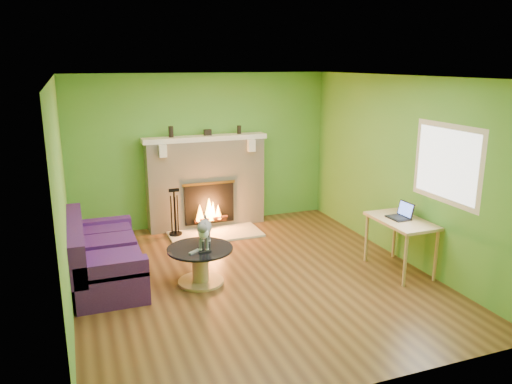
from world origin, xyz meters
The scene contains 22 objects.
floor centered at (0.00, 0.00, 0.00)m, with size 5.00×5.00×0.00m, color #523017.
ceiling centered at (0.00, 0.00, 2.60)m, with size 5.00×5.00×0.00m, color white.
wall_back centered at (0.00, 2.50, 1.30)m, with size 5.00×5.00×0.00m, color #519932.
wall_front centered at (0.00, -2.50, 1.30)m, with size 5.00×5.00×0.00m, color #519932.
wall_left centered at (-2.25, 0.00, 1.30)m, with size 5.00×5.00×0.00m, color #519932.
wall_right centered at (2.25, 0.00, 1.30)m, with size 5.00×5.00×0.00m, color #519932.
window_frame centered at (2.24, -0.90, 1.55)m, with size 1.20×1.20×0.00m, color silver.
window_pane centered at (2.23, -0.90, 1.55)m, with size 1.06×1.06×0.00m, color white.
fireplace centered at (0.00, 2.32, 0.77)m, with size 2.10×0.46×1.58m.
hearth centered at (0.00, 1.80, 0.01)m, with size 1.50×0.75×0.03m, color beige.
mantel centered at (0.00, 2.30, 1.54)m, with size 2.10×0.28×0.08m, color white.
sofa centered at (-1.86, 0.62, 0.32)m, with size 0.87×1.84×0.83m.
coffee_table centered at (-0.68, 0.09, 0.28)m, with size 0.84×0.84×0.48m.
desk centered at (1.95, -0.48, 0.64)m, with size 0.57×0.99×0.73m.
cat centered at (-0.60, 0.14, 0.68)m, with size 0.24×0.64×0.40m, color slate, non-canonical shape.
remote_silver centered at (-0.78, -0.03, 0.49)m, with size 0.17×0.04×0.02m, color gray.
remote_black centered at (-0.66, -0.09, 0.49)m, with size 0.16×0.04×0.02m, color black.
laptop centered at (1.93, -0.43, 0.84)m, with size 0.26×0.30×0.22m, color black, non-canonical shape.
fire_tools centered at (-0.63, 1.95, 0.42)m, with size 0.21×0.21×0.78m, color black, non-canonical shape.
mantel_vase_left centered at (-0.56, 2.33, 1.67)m, with size 0.08×0.08×0.18m, color black.
mantel_vase_right centered at (0.61, 2.33, 1.65)m, with size 0.07×0.07×0.14m, color black.
mantel_box centered at (0.05, 2.33, 1.63)m, with size 0.12×0.08×0.10m, color black.
Camera 1 is at (-2.10, -5.75, 2.78)m, focal length 35.00 mm.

